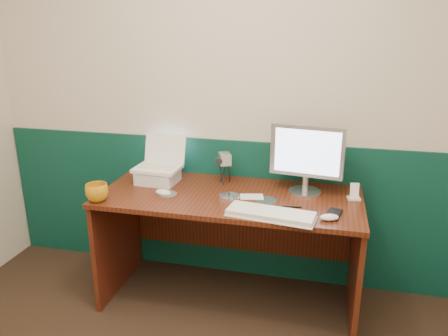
% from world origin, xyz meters
% --- Properties ---
extents(back_wall, '(3.50, 0.04, 2.50)m').
position_xyz_m(back_wall, '(0.00, 1.75, 1.25)').
color(back_wall, beige).
rests_on(back_wall, ground).
extents(wainscot, '(3.48, 0.02, 1.00)m').
position_xyz_m(wainscot, '(0.00, 1.74, 0.50)').
color(wainscot, '#072E25').
rests_on(wainscot, ground).
extents(desk, '(1.60, 0.70, 0.75)m').
position_xyz_m(desk, '(0.03, 1.38, 0.38)').
color(desk, '#37190A').
rests_on(desk, ground).
extents(laptop_riser, '(0.26, 0.22, 0.09)m').
position_xyz_m(laptop_riser, '(-0.48, 1.49, 0.79)').
color(laptop_riser, silver).
rests_on(laptop_riser, desk).
extents(laptop, '(0.30, 0.24, 0.24)m').
position_xyz_m(laptop, '(-0.48, 1.49, 0.96)').
color(laptop, white).
rests_on(laptop, laptop_riser).
extents(monitor, '(0.46, 0.19, 0.44)m').
position_xyz_m(monitor, '(0.48, 1.51, 0.97)').
color(monitor, silver).
rests_on(monitor, desk).
extents(keyboard, '(0.49, 0.22, 0.03)m').
position_xyz_m(keyboard, '(0.32, 1.11, 0.76)').
color(keyboard, white).
rests_on(keyboard, desk).
extents(mouse_right, '(0.12, 0.09, 0.03)m').
position_xyz_m(mouse_right, '(0.63, 1.14, 0.77)').
color(mouse_right, white).
rests_on(mouse_right, desk).
extents(mouse_left, '(0.12, 0.09, 0.04)m').
position_xyz_m(mouse_left, '(-0.37, 1.28, 0.77)').
color(mouse_left, white).
rests_on(mouse_left, desk).
extents(mug, '(0.18, 0.18, 0.11)m').
position_xyz_m(mug, '(-0.71, 1.10, 0.80)').
color(mug, orange).
rests_on(mug, desk).
extents(camcorder, '(0.15, 0.17, 0.22)m').
position_xyz_m(camcorder, '(-0.05, 1.58, 0.86)').
color(camcorder, '#B4B4B9').
rests_on(camcorder, desk).
extents(cd_spindle, '(0.12, 0.12, 0.03)m').
position_xyz_m(cd_spindle, '(0.04, 1.30, 0.76)').
color(cd_spindle, silver).
rests_on(cd_spindle, desk).
extents(cd_loose_a, '(0.12, 0.12, 0.00)m').
position_xyz_m(cd_loose_a, '(-0.35, 1.30, 0.75)').
color(cd_loose_a, silver).
rests_on(cd_loose_a, desk).
extents(cd_loose_b, '(0.13, 0.13, 0.00)m').
position_xyz_m(cd_loose_b, '(0.26, 1.34, 0.75)').
color(cd_loose_b, silver).
rests_on(cd_loose_b, desk).
extents(pen, '(0.15, 0.03, 0.01)m').
position_xyz_m(pen, '(0.40, 1.26, 0.75)').
color(pen, black).
rests_on(pen, desk).
extents(papers, '(0.16, 0.12, 0.00)m').
position_xyz_m(papers, '(0.17, 1.37, 0.75)').
color(papers, white).
rests_on(papers, desk).
extents(dock, '(0.08, 0.07, 0.01)m').
position_xyz_m(dock, '(0.77, 1.47, 0.76)').
color(dock, white).
rests_on(dock, desk).
extents(music_player, '(0.06, 0.03, 0.09)m').
position_xyz_m(music_player, '(0.77, 1.47, 0.81)').
color(music_player, white).
rests_on(music_player, dock).
extents(pda, '(0.09, 0.13, 0.01)m').
position_xyz_m(pda, '(0.65, 1.22, 0.76)').
color(pda, black).
rests_on(pda, desk).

